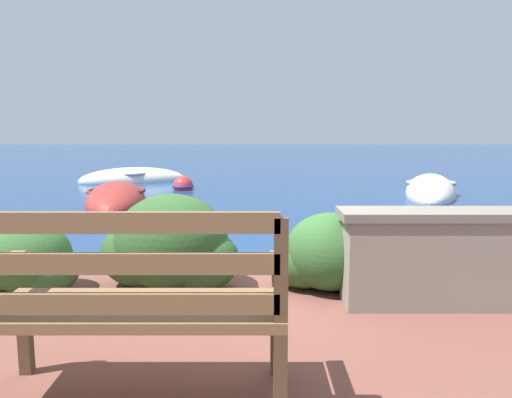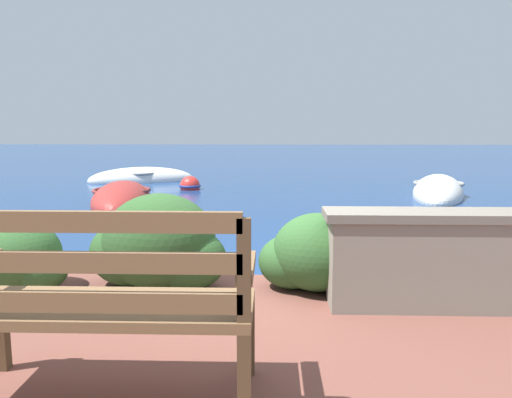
{
  "view_description": "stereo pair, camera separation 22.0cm",
  "coord_description": "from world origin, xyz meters",
  "px_view_note": "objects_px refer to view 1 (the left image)",
  "views": [
    {
      "loc": [
        -0.07,
        -4.2,
        1.49
      ],
      "look_at": [
        -0.1,
        3.64,
        0.36
      ],
      "focal_mm": 35.0,
      "sensor_mm": 36.0,
      "label": 1
    },
    {
      "loc": [
        0.15,
        -4.2,
        1.49
      ],
      "look_at": [
        -0.1,
        3.64,
        0.36
      ],
      "focal_mm": 35.0,
      "sensor_mm": 36.0,
      "label": 2
    }
  ],
  "objects_px": {
    "rowboat_nearest": "(118,201)",
    "mooring_buoy": "(185,186)",
    "park_bench": "(139,301)",
    "rowboat_far": "(135,180)",
    "rowboat_mid": "(432,192)"
  },
  "relations": [
    {
      "from": "rowboat_mid",
      "to": "rowboat_far",
      "type": "bearing_deg",
      "value": 88.03
    },
    {
      "from": "rowboat_mid",
      "to": "park_bench",
      "type": "bearing_deg",
      "value": 171.82
    },
    {
      "from": "park_bench",
      "to": "mooring_buoy",
      "type": "xyz_separation_m",
      "value": [
        -1.22,
        9.79,
        -0.62
      ]
    },
    {
      "from": "rowboat_nearest",
      "to": "rowboat_mid",
      "type": "distance_m",
      "value": 6.73
    },
    {
      "from": "park_bench",
      "to": "rowboat_nearest",
      "type": "bearing_deg",
      "value": 98.68
    },
    {
      "from": "rowboat_nearest",
      "to": "rowboat_mid",
      "type": "xyz_separation_m",
      "value": [
        6.62,
        1.25,
        0.0
      ]
    },
    {
      "from": "park_bench",
      "to": "rowboat_mid",
      "type": "relative_size",
      "value": 0.39
    },
    {
      "from": "rowboat_nearest",
      "to": "mooring_buoy",
      "type": "distance_m",
      "value": 2.49
    },
    {
      "from": "rowboat_far",
      "to": "rowboat_nearest",
      "type": "bearing_deg",
      "value": 77.82
    },
    {
      "from": "park_bench",
      "to": "rowboat_far",
      "type": "distance_m",
      "value": 11.84
    },
    {
      "from": "rowboat_nearest",
      "to": "rowboat_far",
      "type": "height_order",
      "value": "rowboat_nearest"
    },
    {
      "from": "mooring_buoy",
      "to": "rowboat_nearest",
      "type": "bearing_deg",
      "value": -113.3
    },
    {
      "from": "park_bench",
      "to": "rowboat_far",
      "type": "xyz_separation_m",
      "value": [
        -2.85,
        11.48,
        -0.64
      ]
    },
    {
      "from": "rowboat_nearest",
      "to": "mooring_buoy",
      "type": "height_order",
      "value": "rowboat_nearest"
    },
    {
      "from": "rowboat_far",
      "to": "rowboat_mid",
      "type": "bearing_deg",
      "value": 138.13
    }
  ]
}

